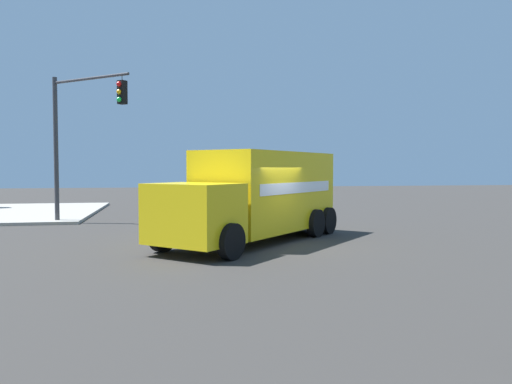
% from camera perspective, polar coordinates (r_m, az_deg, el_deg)
% --- Properties ---
extents(ground_plane, '(100.00, 100.00, 0.00)m').
position_cam_1_polar(ground_plane, '(16.13, 1.66, -6.08)').
color(ground_plane, '#33302D').
extents(delivery_truck, '(7.51, 7.21, 3.03)m').
position_cam_1_polar(delivery_truck, '(16.75, 0.15, -0.37)').
color(delivery_truck, yellow).
rests_on(delivery_truck, ground).
extents(traffic_light_primary, '(2.97, 3.54, 6.39)m').
position_cam_1_polar(traffic_light_primary, '(23.08, -19.92, 7.22)').
color(traffic_light_primary, '#38383D').
rests_on(traffic_light_primary, sidewalk_corner_far).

